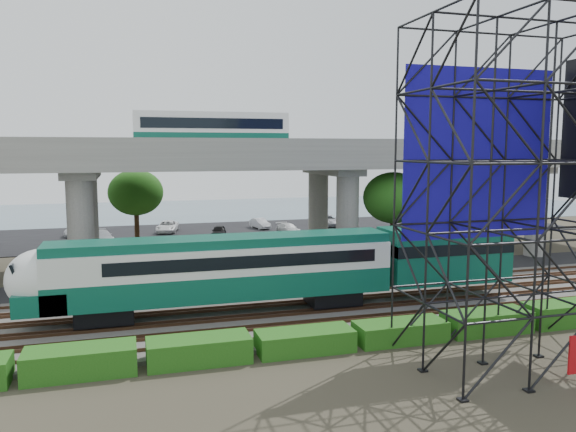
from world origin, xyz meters
name	(u,v)px	position (x,y,z in m)	size (l,w,h in m)	color
ground	(263,326)	(0.00, 0.00, 0.00)	(140.00, 140.00, 0.00)	#474233
ballast_bed	(255,314)	(0.00, 2.00, 0.10)	(90.00, 12.00, 0.20)	slate
service_road	(228,281)	(0.00, 10.50, 0.04)	(90.00, 5.00, 0.08)	black
parking_lot	(191,234)	(0.00, 34.00, 0.04)	(90.00, 18.00, 0.08)	black
harbor_water	(174,213)	(0.00, 56.00, 0.01)	(140.00, 40.00, 0.03)	#456171
rail_tracks	(255,311)	(0.00, 2.00, 0.28)	(90.00, 9.52, 0.16)	#472D1E
commuter_train	(261,266)	(0.41, 2.00, 2.88)	(29.30, 3.06, 4.30)	black
overpass	(215,166)	(-0.01, 16.00, 8.21)	(80.00, 12.00, 12.40)	#9E9B93
scaffold_tower	(519,196)	(9.67, -7.98, 7.47)	(9.36, 6.36, 15.00)	black
hedge_strip	(305,340)	(1.01, -4.30, 0.56)	(34.60, 1.80, 1.20)	#184F12
trees	(156,200)	(-4.67, 16.17, 5.57)	(40.94, 16.94, 7.69)	#382314
suv	(106,281)	(-8.33, 9.79, 0.78)	(2.31, 5.01, 1.39)	black
parked_cars	(205,228)	(1.57, 33.96, 0.70)	(39.31, 9.67, 1.31)	silver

